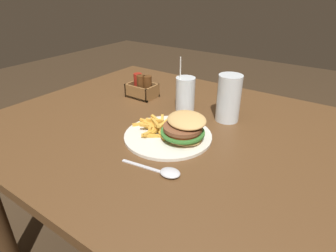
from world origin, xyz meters
name	(u,v)px	position (x,y,z in m)	size (l,w,h in m)	color
dining_table	(182,159)	(0.00, 0.00, 0.59)	(1.38, 1.04, 0.72)	brown
meal_plate_near	(176,131)	(0.02, -0.07, 0.75)	(0.29, 0.29, 0.09)	silver
beer_glass	(229,100)	(0.09, 0.16, 0.80)	(0.09, 0.09, 0.17)	silver
juice_glass	(185,95)	(-0.09, 0.15, 0.78)	(0.08, 0.08, 0.21)	silver
spoon	(168,172)	(0.11, -0.24, 0.73)	(0.18, 0.05, 0.02)	silver
condiment_caddy	(142,88)	(-0.31, 0.16, 0.76)	(0.12, 0.09, 0.10)	brown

